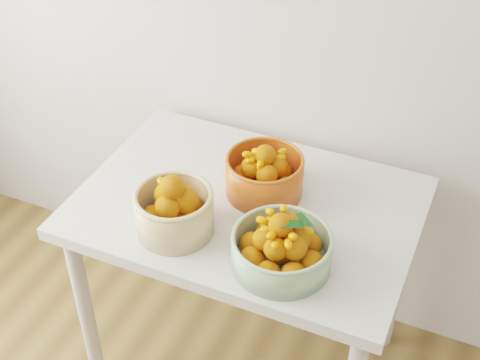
{
  "coord_description": "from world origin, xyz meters",
  "views": [
    {
      "loc": [
        0.21,
        0.2,
        2.03
      ],
      "look_at": [
        -0.36,
        1.49,
        0.92
      ],
      "focal_mm": 50.0,
      "sensor_mm": 36.0,
      "label": 1
    }
  ],
  "objects_px": {
    "table": "(247,227)",
    "bowl_green": "(281,248)",
    "bowl_orange": "(264,174)",
    "bowl_cream": "(174,210)"
  },
  "relations": [
    {
      "from": "bowl_cream",
      "to": "table",
      "type": "bearing_deg",
      "value": 54.05
    },
    {
      "from": "table",
      "to": "bowl_green",
      "type": "height_order",
      "value": "bowl_green"
    },
    {
      "from": "bowl_green",
      "to": "bowl_orange",
      "type": "xyz_separation_m",
      "value": [
        -0.16,
        0.26,
        0.01
      ]
    },
    {
      "from": "table",
      "to": "bowl_green",
      "type": "distance_m",
      "value": 0.31
    },
    {
      "from": "table",
      "to": "bowl_green",
      "type": "bearing_deg",
      "value": -47.25
    },
    {
      "from": "table",
      "to": "bowl_orange",
      "type": "relative_size",
      "value": 3.59
    },
    {
      "from": "bowl_green",
      "to": "bowl_orange",
      "type": "height_order",
      "value": "bowl_green"
    },
    {
      "from": "table",
      "to": "bowl_cream",
      "type": "distance_m",
      "value": 0.29
    },
    {
      "from": "table",
      "to": "bowl_orange",
      "type": "bearing_deg",
      "value": 68.91
    },
    {
      "from": "table",
      "to": "bowl_cream",
      "type": "relative_size",
      "value": 3.49
    }
  ]
}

